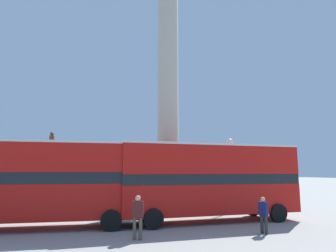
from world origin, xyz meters
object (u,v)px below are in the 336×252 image
monument_column (168,124)px  street_lamp (230,167)px  bus_a (209,179)px  equestrian_statue (49,189)px  pedestrian_by_plinth (138,214)px  bus_b (38,180)px  pedestrian_near_lamp (263,213)px

monument_column → street_lamp: monument_column is taller
bus_a → equestrian_statue: bearing=140.4°
monument_column → street_lamp: 5.52m
equestrian_statue → pedestrian_by_plinth: (4.33, -10.70, -0.49)m
bus_a → equestrian_statue: equestrian_statue is taller
bus_b → street_lamp: 12.49m
bus_a → pedestrian_near_lamp: size_ratio=6.29×
equestrian_statue → street_lamp: (12.20, -4.32, 1.59)m
street_lamp → pedestrian_near_lamp: size_ratio=3.14×
pedestrian_by_plinth → bus_b: bearing=-21.0°
bus_a → equestrian_statue: (-9.08, 7.47, -0.87)m
bus_a → street_lamp: street_lamp is taller
bus_a → bus_b: (-9.07, 0.51, -0.02)m
monument_column → equestrian_statue: bearing=165.5°
equestrian_statue → pedestrian_by_plinth: equestrian_statue is taller
monument_column → pedestrian_by_plinth: (-3.93, -8.56, -5.27)m
equestrian_statue → pedestrian_near_lamp: size_ratio=3.48×
pedestrian_near_lamp → street_lamp: bearing=-34.9°
pedestrian_near_lamp → pedestrian_by_plinth: pedestrian_by_plinth is taller
monument_column → bus_a: bearing=-81.3°
bus_a → pedestrian_by_plinth: size_ratio=5.71×
bus_a → bus_b: 9.08m
bus_a → monument_column: bearing=98.5°
pedestrian_near_lamp → pedestrian_by_plinth: 5.75m
bus_a → bus_b: bus_a is taller
street_lamp → pedestrian_near_lamp: (-2.14, -6.86, -2.21)m
bus_a → pedestrian_near_lamp: (0.98, -3.71, -1.49)m
bus_a → street_lamp: bearing=45.0°
equestrian_statue → pedestrian_by_plinth: bearing=-46.9°
monument_column → street_lamp: size_ratio=3.75×
street_lamp → bus_b: bearing=-167.8°
monument_column → equestrian_statue: (-8.26, 2.14, -4.78)m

